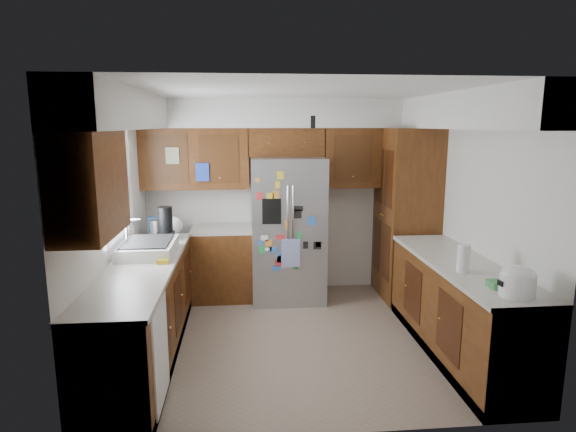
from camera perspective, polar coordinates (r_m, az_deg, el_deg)
The scene contains 12 objects.
floor at distance 5.18m, azimuth 1.20°, elevation -14.27°, with size 3.60×3.60×0.00m, color gray.
room_shell at distance 5.06m, azimuth -0.38°, elevation 6.59°, with size 3.64×3.24×2.52m.
left_counter_run at distance 5.07m, azimuth -14.50°, elevation -9.91°, with size 1.36×3.20×0.92m.
right_counter_run at distance 4.98m, azimuth 19.62°, elevation -10.71°, with size 0.63×2.25×0.92m.
pantry at distance 6.26m, azimuth 13.81°, elevation 0.19°, with size 0.60×0.90×2.15m, color #45230D.
fridge at distance 6.03m, azimuth -0.05°, elevation -1.59°, with size 0.90×0.79×1.80m.
bridge_cabinet at distance 6.12m, azimuth -0.25°, elevation 8.75°, with size 0.96×0.34×0.35m, color #45230D.
fridge_top_items at distance 6.05m, azimuth -0.64°, elevation 11.49°, with size 0.95×0.30×0.26m.
sink_assembly at distance 5.00m, azimuth -16.24°, elevation -3.60°, with size 0.52×0.74×0.37m.
left_counter_clutter at distance 5.71m, azimuth -14.28°, elevation -1.09°, with size 0.42×0.86×0.38m.
rice_cooker at distance 4.03m, azimuth 25.56°, elevation -6.93°, with size 0.27×0.26×0.23m.
paper_towel at distance 4.49m, azimuth 20.08°, elevation -4.74°, with size 0.11×0.11×0.24m, color white.
Camera 1 is at (-0.54, -4.66, 2.19)m, focal length 30.00 mm.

